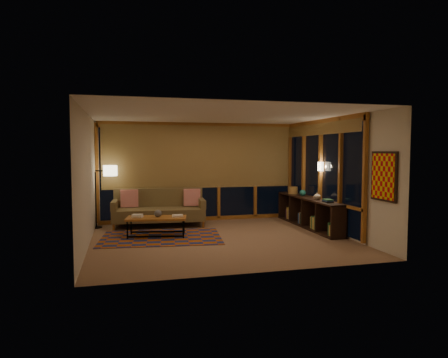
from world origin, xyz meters
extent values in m
cube|color=#A17F5F|center=(0.00, 0.00, 0.00)|extent=(5.50, 5.00, 0.01)
cube|color=silver|center=(0.00, 0.00, 2.70)|extent=(5.50, 5.00, 0.01)
cube|color=beige|center=(0.00, 2.50, 1.35)|extent=(5.50, 0.01, 2.70)
cube|color=beige|center=(0.00, -2.50, 1.35)|extent=(5.50, 0.01, 2.70)
cube|color=beige|center=(-2.75, 0.00, 1.35)|extent=(0.01, 5.00, 2.70)
cube|color=beige|center=(2.75, 0.00, 1.35)|extent=(0.01, 5.00, 2.70)
cube|color=#A0470B|center=(-1.25, 0.46, 0.01)|extent=(2.81, 2.04, 0.01)
sphere|color=#2E2E2E|center=(-1.30, 0.62, 0.53)|extent=(0.20, 0.20, 0.17)
cylinder|color=olive|center=(2.47, 1.73, 0.85)|extent=(0.26, 0.26, 0.20)
sphere|color=#195E54|center=(2.49, 1.15, 0.84)|extent=(0.17, 0.17, 0.17)
imported|color=tan|center=(2.49, 0.35, 0.85)|extent=(0.21, 0.21, 0.19)
camera|label=1|loc=(-2.06, -8.37, 1.92)|focal=32.00mm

